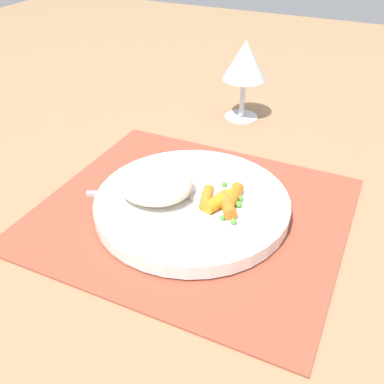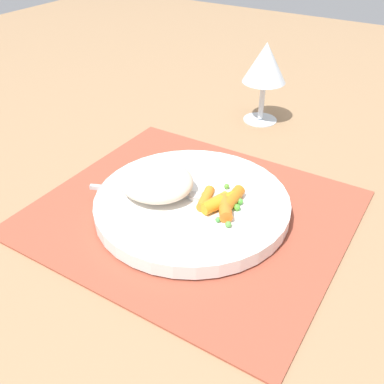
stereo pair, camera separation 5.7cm
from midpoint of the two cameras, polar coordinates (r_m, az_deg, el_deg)
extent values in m
plane|color=#997551|center=(0.62, 2.66, -2.82)|extent=(2.40, 2.40, 0.00)
cube|color=#9E4733|center=(0.61, 2.67, -2.60)|extent=(0.41, 0.37, 0.01)
cylinder|color=white|center=(0.61, 2.70, -1.63)|extent=(0.27, 0.27, 0.02)
ellipsoid|color=beige|center=(0.60, -2.03, 1.40)|extent=(0.11, 0.10, 0.04)
cylinder|color=orange|center=(0.58, 6.05, -1.29)|extent=(0.03, 0.04, 0.02)
cylinder|color=orange|center=(0.57, 7.16, -2.15)|extent=(0.04, 0.04, 0.02)
cylinder|color=orange|center=(0.59, 4.77, -0.74)|extent=(0.02, 0.05, 0.01)
cylinder|color=orange|center=(0.58, 6.35, -1.53)|extent=(0.04, 0.05, 0.02)
cylinder|color=orange|center=(0.59, 7.97, -1.05)|extent=(0.02, 0.05, 0.02)
sphere|color=green|center=(0.60, 4.34, -0.48)|extent=(0.01, 0.01, 0.01)
sphere|color=#4E9842|center=(0.59, 5.79, -1.63)|extent=(0.01, 0.01, 0.01)
sphere|color=#579F32|center=(0.62, 7.15, 0.65)|extent=(0.01, 0.01, 0.01)
sphere|color=#5BA043|center=(0.55, 7.69, -4.28)|extent=(0.01, 0.01, 0.01)
sphere|color=#55B536|center=(0.58, 8.66, -2.08)|extent=(0.01, 0.01, 0.01)
sphere|color=#53B33D|center=(0.59, 8.96, -1.32)|extent=(0.01, 0.01, 0.01)
sphere|color=#59AA2E|center=(0.58, 8.11, -1.93)|extent=(0.01, 0.01, 0.01)
sphere|color=green|center=(0.56, 6.31, -3.68)|extent=(0.01, 0.01, 0.01)
cube|color=#BABABA|center=(0.60, 4.67, -0.82)|extent=(0.05, 0.03, 0.01)
cube|color=#BABABA|center=(0.61, -4.15, 0.01)|extent=(0.13, 0.06, 0.01)
cylinder|color=silver|center=(0.89, 10.66, 9.20)|extent=(0.06, 0.06, 0.00)
cylinder|color=silver|center=(0.87, 10.94, 11.52)|extent=(0.01, 0.01, 0.07)
cone|color=silver|center=(0.84, 11.50, 16.08)|extent=(0.08, 0.08, 0.07)
camera|label=1|loc=(0.03, -87.25, 1.91)|focal=41.22mm
camera|label=2|loc=(0.03, 92.75, -1.91)|focal=41.22mm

